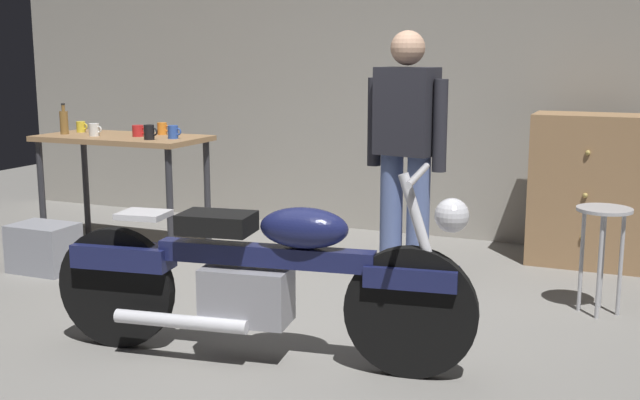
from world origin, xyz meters
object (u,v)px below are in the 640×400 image
mug_red_diner (138,131)px  wooden_dresser (588,190)px  bottle (64,122)px  shop_stool (603,231)px  mug_black_matte (149,132)px  person_standing (406,148)px  mug_blue_enamel (173,132)px  motorcycle (259,275)px  mug_yellow_tall (81,127)px  mug_white_ceramic (94,130)px  mug_orange_travel (162,129)px  storage_bin (44,248)px

mug_red_diner → wooden_dresser: bearing=16.5°
wooden_dresser → bottle: bottle is taller
shop_stool → mug_black_matte: bearing=179.5°
person_standing → wooden_dresser: 1.54m
mug_blue_enamel → mug_red_diner: bearing=175.9°
motorcycle → bottle: size_ratio=9.04×
mug_yellow_tall → wooden_dresser: bearing=12.6°
shop_stool → mug_yellow_tall: bearing=176.1°
wooden_dresser → mug_white_ceramic: bearing=-163.3°
mug_orange_travel → mug_red_diner: size_ratio=0.92×
storage_bin → mug_orange_travel: bearing=67.4°
mug_blue_enamel → person_standing: bearing=-2.3°
motorcycle → shop_stool: size_ratio=3.40×
mug_blue_enamel → storage_bin: bearing=-131.0°
shop_stool → wooden_dresser: (-0.18, 1.13, 0.05)m
mug_red_diner → person_standing: bearing=-2.6°
shop_stool → mug_black_matte: (-3.18, 0.03, 0.46)m
mug_blue_enamel → mug_black_matte: 0.18m
wooden_dresser → mug_black_matte: bearing=-159.9°
mug_black_matte → mug_white_ceramic: bearing=175.4°
bottle → shop_stool: bearing=-1.3°
wooden_dresser → mug_blue_enamel: wooden_dresser is taller
motorcycle → person_standing: 1.63m
wooden_dresser → mug_white_ceramic: (-3.54, -1.06, 0.40)m
mug_blue_enamel → mug_red_diner: size_ratio=0.95×
mug_yellow_tall → bottle: (-0.02, -0.18, 0.05)m
mug_blue_enamel → mug_yellow_tall: 0.96m
mug_blue_enamel → mug_orange_travel: bearing=138.4°
mug_white_ceramic → mug_blue_enamel: bearing=7.3°
motorcycle → mug_yellow_tall: size_ratio=21.49×
mug_red_diner → mug_white_ceramic: mug_white_ceramic is taller
person_standing → mug_black_matte: (-1.94, -0.05, 0.03)m
mug_blue_enamel → mug_yellow_tall: mug_blue_enamel is taller
wooden_dresser → mug_black_matte: wooden_dresser is taller
mug_yellow_tall → mug_black_matte: bearing=-16.4°
motorcycle → mug_black_matte: size_ratio=19.51×
person_standing → mug_black_matte: bearing=13.7°
mug_red_diner → mug_black_matte: bearing=-35.8°
person_standing → storage_bin: bearing=27.0°
storage_bin → mug_blue_enamel: 1.24m
mug_red_diner → mug_white_ceramic: (-0.33, -0.11, 0.01)m
wooden_dresser → person_standing: bearing=-135.4°
storage_bin → mug_red_diner: bearing=68.1°
storage_bin → mug_yellow_tall: mug_yellow_tall is taller
shop_stool → bottle: (-4.02, 0.09, 0.50)m
storage_bin → mug_yellow_tall: 1.19m
mug_blue_enamel → mug_orange_travel: size_ratio=1.04×
storage_bin → motorcycle: bearing=-22.1°
motorcycle → shop_stool: motorcycle is taller
wooden_dresser → storage_bin: size_ratio=2.50×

